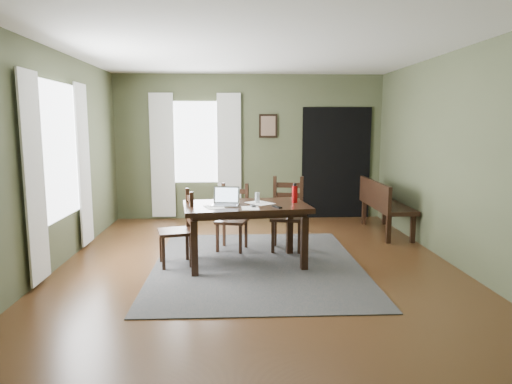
{
  "coord_description": "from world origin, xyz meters",
  "views": [
    {
      "loc": [
        -0.27,
        -5.61,
        1.78
      ],
      "look_at": [
        0.0,
        0.3,
        0.9
      ],
      "focal_mm": 32.0,
      "sensor_mm": 36.0,
      "label": 1
    }
  ],
  "objects_px": {
    "bench": "(382,202)",
    "laptop": "(226,200)",
    "chair_end": "(179,229)",
    "dining_table": "(246,212)",
    "chair_back_right": "(287,215)",
    "chair_back_left": "(233,218)",
    "water_bottle": "(295,194)"
  },
  "relations": [
    {
      "from": "bench",
      "to": "laptop",
      "type": "distance_m",
      "value": 3.04
    },
    {
      "from": "chair_end",
      "to": "laptop",
      "type": "xyz_separation_m",
      "value": [
        0.59,
        -0.04,
        0.37
      ]
    },
    {
      "from": "laptop",
      "to": "chair_end",
      "type": "bearing_deg",
      "value": -176.29
    },
    {
      "from": "bench",
      "to": "dining_table",
      "type": "bearing_deg",
      "value": 125.25
    },
    {
      "from": "chair_back_right",
      "to": "laptop",
      "type": "relative_size",
      "value": 2.85
    },
    {
      "from": "bench",
      "to": "laptop",
      "type": "height_order",
      "value": "laptop"
    },
    {
      "from": "dining_table",
      "to": "chair_end",
      "type": "bearing_deg",
      "value": 171.98
    },
    {
      "from": "chair_end",
      "to": "chair_back_right",
      "type": "bearing_deg",
      "value": 101.01
    },
    {
      "from": "chair_back_left",
      "to": "chair_back_right",
      "type": "height_order",
      "value": "chair_back_right"
    },
    {
      "from": "dining_table",
      "to": "bench",
      "type": "relative_size",
      "value": 1.07
    },
    {
      "from": "chair_back_left",
      "to": "dining_table",
      "type": "bearing_deg",
      "value": -61.7
    },
    {
      "from": "chair_back_right",
      "to": "water_bottle",
      "type": "xyz_separation_m",
      "value": [
        0.02,
        -0.59,
        0.39
      ]
    },
    {
      "from": "bench",
      "to": "water_bottle",
      "type": "xyz_separation_m",
      "value": [
        -1.65,
        -1.52,
        0.38
      ]
    },
    {
      "from": "chair_end",
      "to": "dining_table",
      "type": "bearing_deg",
      "value": 75.52
    },
    {
      "from": "chair_back_right",
      "to": "laptop",
      "type": "xyz_separation_m",
      "value": [
        -0.86,
        -0.72,
        0.33
      ]
    },
    {
      "from": "laptop",
      "to": "water_bottle",
      "type": "relative_size",
      "value": 1.44
    },
    {
      "from": "laptop",
      "to": "chair_back_left",
      "type": "bearing_deg",
      "value": 91.57
    },
    {
      "from": "bench",
      "to": "water_bottle",
      "type": "bearing_deg",
      "value": 132.58
    },
    {
      "from": "dining_table",
      "to": "chair_back_left",
      "type": "xyz_separation_m",
      "value": [
        -0.17,
        0.71,
        -0.23
      ]
    },
    {
      "from": "dining_table",
      "to": "chair_back_right",
      "type": "xyz_separation_m",
      "value": [
        0.61,
        0.68,
        -0.18
      ]
    },
    {
      "from": "dining_table",
      "to": "chair_back_left",
      "type": "relative_size",
      "value": 1.77
    },
    {
      "from": "chair_back_left",
      "to": "chair_back_right",
      "type": "xyz_separation_m",
      "value": [
        0.77,
        -0.02,
        0.05
      ]
    },
    {
      "from": "laptop",
      "to": "water_bottle",
      "type": "xyz_separation_m",
      "value": [
        0.88,
        0.13,
        0.06
      ]
    },
    {
      "from": "chair_end",
      "to": "chair_back_right",
      "type": "distance_m",
      "value": 1.6
    },
    {
      "from": "chair_back_left",
      "to": "water_bottle",
      "type": "bearing_deg",
      "value": -22.43
    },
    {
      "from": "chair_end",
      "to": "bench",
      "type": "bearing_deg",
      "value": 103.14
    },
    {
      "from": "chair_end",
      "to": "chair_back_left",
      "type": "bearing_deg",
      "value": 122.14
    },
    {
      "from": "dining_table",
      "to": "bench",
      "type": "xyz_separation_m",
      "value": [
        2.28,
        1.61,
        -0.17
      ]
    },
    {
      "from": "chair_back_left",
      "to": "chair_end",
      "type": "bearing_deg",
      "value": -118.7
    },
    {
      "from": "laptop",
      "to": "dining_table",
      "type": "bearing_deg",
      "value": 16.34
    },
    {
      "from": "chair_back_left",
      "to": "water_bottle",
      "type": "distance_m",
      "value": 1.1
    },
    {
      "from": "chair_end",
      "to": "bench",
      "type": "relative_size",
      "value": 0.62
    }
  ]
}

